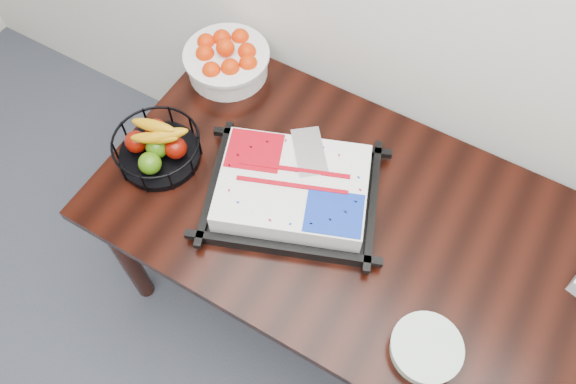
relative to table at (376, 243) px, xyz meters
The scene contains 5 objects.
table is the anchor object (origin of this frame).
cake_tray 0.32m from the table, behind, with size 0.64×0.57×0.11m.
tangerine_bowl 0.84m from the table, 157.77° to the left, with size 0.31×0.31×0.20m.
fruit_basket 0.77m from the table, behind, with size 0.29×0.29×0.15m.
plate_stack 0.40m from the table, 45.92° to the right, with size 0.20×0.20×0.05m.
Camera 1 is at (0.15, 1.19, 2.30)m, focal length 35.00 mm.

